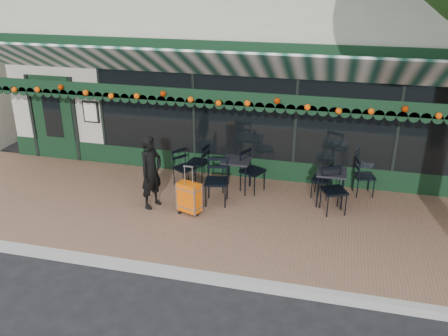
% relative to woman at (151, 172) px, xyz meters
% --- Properties ---
extents(ground, '(80.00, 80.00, 0.00)m').
position_rel_woman_xyz_m(ground, '(1.32, -1.99, -0.93)').
color(ground, black).
rests_on(ground, ground).
extents(sidewalk, '(18.00, 4.00, 0.15)m').
position_rel_woman_xyz_m(sidewalk, '(1.32, 0.01, -0.86)').
color(sidewalk, brown).
rests_on(sidewalk, ground).
extents(curb, '(18.00, 0.16, 0.15)m').
position_rel_woman_xyz_m(curb, '(1.32, -2.07, -0.86)').
color(curb, '#9E9E99').
rests_on(curb, ground).
extents(restaurant_building, '(12.00, 9.60, 4.50)m').
position_rel_woman_xyz_m(restaurant_building, '(1.32, 5.85, 1.34)').
color(restaurant_building, '#A59F8F').
rests_on(restaurant_building, ground).
extents(woman, '(0.55, 0.66, 1.57)m').
position_rel_woman_xyz_m(woman, '(0.00, 0.00, 0.00)').
color(woman, black).
rests_on(woman, sidewalk).
extents(suitcase, '(0.51, 0.39, 1.04)m').
position_rel_woman_xyz_m(suitcase, '(0.85, -0.12, -0.43)').
color(suitcase, '#E75A07').
rests_on(suitcase, sidewalk).
extents(cafe_table_a, '(0.61, 0.61, 0.75)m').
position_rel_woman_xyz_m(cafe_table_a, '(3.63, 1.03, -0.11)').
color(cafe_table_a, black).
rests_on(cafe_table_a, sidewalk).
extents(cafe_table_b, '(0.61, 0.61, 0.75)m').
position_rel_woman_xyz_m(cafe_table_b, '(1.54, 1.19, -0.11)').
color(cafe_table_b, black).
rests_on(cafe_table_b, sidewalk).
extents(chair_a_left, '(0.48, 0.48, 0.82)m').
position_rel_woman_xyz_m(chair_a_left, '(3.43, 1.32, -0.37)').
color(chair_a_left, black).
rests_on(chair_a_left, sidewalk).
extents(chair_a_right, '(0.52, 0.52, 0.86)m').
position_rel_woman_xyz_m(chair_a_right, '(4.33, 1.66, -0.35)').
color(chair_a_right, black).
rests_on(chair_a_right, sidewalk).
extents(chair_a_front, '(0.63, 0.63, 0.95)m').
position_rel_woman_xyz_m(chair_a_front, '(3.71, 0.65, -0.31)').
color(chair_a_front, black).
rests_on(chair_a_front, sidewalk).
extents(chair_b_left, '(0.49, 0.49, 0.88)m').
position_rel_woman_xyz_m(chair_b_left, '(0.53, 1.55, -0.34)').
color(chair_b_left, black).
rests_on(chair_b_left, sidewalk).
extents(chair_b_right, '(0.63, 0.63, 0.95)m').
position_rel_woman_xyz_m(chair_b_right, '(1.90, 1.25, -0.31)').
color(chair_b_right, black).
rests_on(chair_b_right, sidewalk).
extents(chair_b_front, '(0.56, 0.56, 0.99)m').
position_rel_woman_xyz_m(chair_b_front, '(1.28, 0.46, -0.29)').
color(chair_b_front, black).
rests_on(chair_b_front, sidewalk).
extents(chair_solo, '(0.59, 0.59, 0.86)m').
position_rel_woman_xyz_m(chair_solo, '(0.33, 1.15, -0.35)').
color(chair_solo, black).
rests_on(chair_solo, sidewalk).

